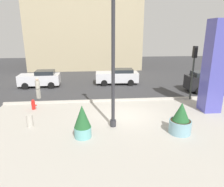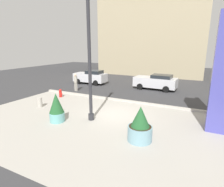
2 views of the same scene
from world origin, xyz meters
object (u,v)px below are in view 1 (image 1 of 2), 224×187
at_px(lamp_post, 113,67).
at_px(car_intersection, 207,82).
at_px(potted_plant_near_right, 181,120).
at_px(art_pillar_blue, 214,67).
at_px(concrete_bollard, 30,121).
at_px(fire_hydrant, 33,105).
at_px(car_curb_east, 118,76).
at_px(potted_plant_by_pillar, 82,122).
at_px(traffic_light_corner, 194,64).
at_px(pedestrian_crossing, 38,87).
at_px(car_passing_lane, 40,79).

height_order(lamp_post, car_intersection, lamp_post).
bearing_deg(lamp_post, potted_plant_near_right, -18.53).
bearing_deg(art_pillar_blue, concrete_bollard, -172.86).
distance_m(fire_hydrant, car_intersection, 15.23).
relative_size(fire_hydrant, car_curb_east, 0.17).
relative_size(potted_plant_by_pillar, fire_hydrant, 2.38).
bearing_deg(car_intersection, potted_plant_by_pillar, -145.48).
relative_size(traffic_light_corner, pedestrian_crossing, 2.43).
relative_size(potted_plant_near_right, concrete_bollard, 2.36).
distance_m(art_pillar_blue, potted_plant_by_pillar, 9.51).
bearing_deg(car_passing_lane, pedestrian_crossing, -79.73).
bearing_deg(traffic_light_corner, potted_plant_near_right, -120.14).
height_order(potted_plant_near_right, car_passing_lane, potted_plant_near_right).
bearing_deg(car_curb_east, pedestrian_crossing, -148.65).
bearing_deg(car_intersection, fire_hydrant, -167.79).
bearing_deg(car_curb_east, car_intersection, -25.75).
distance_m(potted_plant_near_right, car_intersection, 9.72).
xyz_separation_m(lamp_post, potted_plant_by_pillar, (-1.72, -1.15, -2.67)).
relative_size(car_intersection, pedestrian_crossing, 2.25).
distance_m(art_pillar_blue, pedestrian_crossing, 13.49).
bearing_deg(lamp_post, car_passing_lane, 122.83).
bearing_deg(fire_hydrant, concrete_bollard, -79.23).
bearing_deg(lamp_post, potted_plant_by_pillar, -146.27).
bearing_deg(art_pillar_blue, potted_plant_near_right, -138.02).
relative_size(art_pillar_blue, potted_plant_near_right, 3.50).
relative_size(fire_hydrant, traffic_light_corner, 0.17).
distance_m(lamp_post, pedestrian_crossing, 8.61).
height_order(potted_plant_by_pillar, traffic_light_corner, traffic_light_corner).
height_order(car_passing_lane, car_curb_east, car_passing_lane).
bearing_deg(concrete_bollard, car_intersection, 23.15).
relative_size(potted_plant_near_right, fire_hydrant, 2.36).
bearing_deg(lamp_post, fire_hydrant, 148.50).
relative_size(art_pillar_blue, car_curb_east, 1.37).
height_order(concrete_bollard, car_intersection, car_intersection).
xyz_separation_m(art_pillar_blue, car_curb_east, (-5.46, 8.45, -2.26)).
xyz_separation_m(car_intersection, pedestrian_crossing, (-15.14, -0.59, 0.04)).
distance_m(fire_hydrant, pedestrian_crossing, 2.71).
xyz_separation_m(potted_plant_near_right, car_intersection, (5.89, 7.73, 0.19)).
distance_m(lamp_post, traffic_light_corner, 8.25).
bearing_deg(car_passing_lane, potted_plant_near_right, -48.12).
relative_size(lamp_post, potted_plant_by_pillar, 4.07).
bearing_deg(car_passing_lane, art_pillar_blue, -30.88).
xyz_separation_m(concrete_bollard, car_curb_east, (6.41, 9.94, 0.45)).
relative_size(art_pillar_blue, car_passing_lane, 1.53).
xyz_separation_m(traffic_light_corner, car_curb_east, (-5.33, 5.85, -2.09)).
distance_m(lamp_post, art_pillar_blue, 7.28).
bearing_deg(car_intersection, potted_plant_near_right, -127.29).
bearing_deg(potted_plant_by_pillar, traffic_light_corner, 33.34).
relative_size(car_passing_lane, pedestrian_crossing, 2.27).
distance_m(potted_plant_by_pillar, car_curb_east, 11.96).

